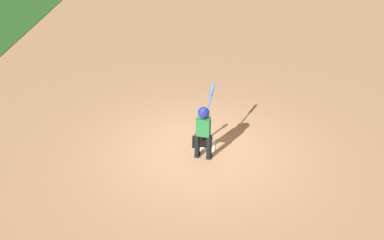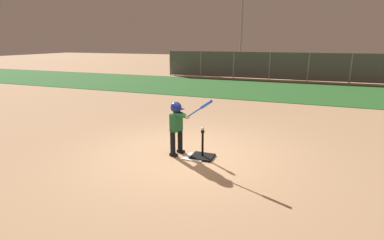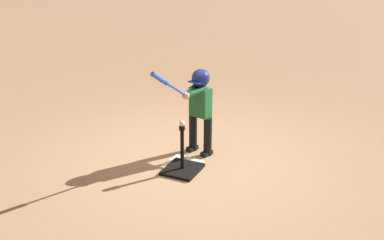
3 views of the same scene
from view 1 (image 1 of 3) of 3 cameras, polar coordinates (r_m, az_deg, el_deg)
name	(u,v)px [view 1 (image 1 of 3)]	position (r m, az deg, el deg)	size (l,w,h in m)	color
ground_plane	(202,150)	(9.99, 1.27, -3.83)	(90.00, 90.00, 0.00)	tan
home_plate	(205,145)	(10.14, 1.67, -3.24)	(0.44, 0.44, 0.02)	white
batting_tee	(202,140)	(10.23, 1.24, -2.52)	(0.49, 0.44, 0.62)	black
batter_child	(204,125)	(9.38, 1.51, -0.65)	(1.02, 0.46, 1.36)	black
baseball	(202,117)	(9.94, 1.27, 0.38)	(0.07, 0.07, 0.07)	white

